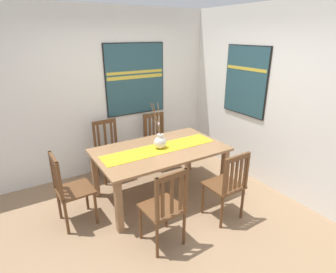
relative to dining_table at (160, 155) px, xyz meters
name	(u,v)px	position (x,y,z in m)	size (l,w,h in m)	color
ground_plane	(168,220)	(-0.22, -0.57, -0.67)	(6.40, 6.40, 0.03)	#8E7051
wall_back	(110,92)	(-0.22, 1.29, 0.70)	(6.40, 0.12, 2.70)	silver
wall_side	(276,101)	(1.64, -0.57, 0.70)	(0.12, 6.40, 2.70)	silver
dining_table	(160,155)	(0.00, 0.00, 0.00)	(1.83, 1.08, 0.75)	#8E6642
table_runner	(160,149)	(0.00, 0.00, 0.10)	(1.68, 0.36, 0.01)	gold
centerpiece_vase	(160,141)	(0.01, 0.01, 0.21)	(0.23, 0.22, 0.67)	silver
chair_0	(227,184)	(0.44, -0.94, -0.15)	(0.43, 0.43, 0.95)	brown
chair_1	(157,139)	(0.45, 0.91, -0.15)	(0.44, 0.44, 0.95)	brown
chair_2	(165,207)	(-0.48, -0.93, -0.15)	(0.44, 0.44, 0.98)	brown
chair_3	(70,188)	(-1.28, 0.00, -0.15)	(0.44, 0.44, 0.96)	brown
chair_4	(109,149)	(-0.44, 0.92, -0.16)	(0.43, 0.43, 0.96)	brown
painting_on_back_wall	(135,79)	(0.23, 1.23, 0.89)	(1.09, 0.05, 1.21)	black
painting_on_side_wall	(246,81)	(1.58, -0.02, 0.92)	(0.05, 0.87, 1.09)	black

